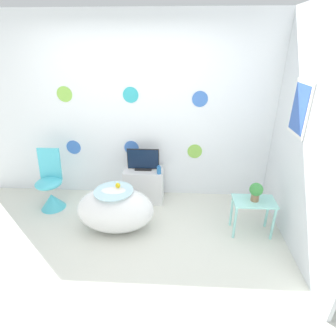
% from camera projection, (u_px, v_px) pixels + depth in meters
% --- Properties ---
extents(ground_plane, '(12.00, 12.00, 0.00)m').
position_uv_depth(ground_plane, '(111.00, 268.00, 2.84)').
color(ground_plane, silver).
extents(wall_back_dotted, '(5.06, 0.05, 2.60)m').
position_uv_depth(wall_back_dotted, '(131.00, 113.00, 3.75)').
color(wall_back_dotted, white).
rests_on(wall_back_dotted, ground_plane).
extents(wall_right, '(0.06, 2.61, 2.60)m').
position_uv_depth(wall_right, '(301.00, 132.00, 2.90)').
color(wall_right, silver).
rests_on(wall_right, ground_plane).
extents(bathtub, '(0.97, 0.58, 0.59)m').
position_uv_depth(bathtub, '(116.00, 210.00, 3.31)').
color(bathtub, white).
rests_on(bathtub, ground_plane).
extents(rubber_duck, '(0.06, 0.07, 0.07)m').
position_uv_depth(rubber_duck, '(118.00, 185.00, 3.20)').
color(rubber_duck, yellow).
rests_on(rubber_duck, bathtub).
extents(chair, '(0.36, 0.37, 0.88)m').
position_uv_depth(chair, '(51.00, 191.00, 3.77)').
color(chair, '#4CC6DB').
rests_on(chair, ground_plane).
extents(tv_cabinet, '(0.57, 0.36, 0.51)m').
position_uv_depth(tv_cabinet, '(144.00, 184.00, 3.98)').
color(tv_cabinet, silver).
rests_on(tv_cabinet, ground_plane).
extents(tv, '(0.46, 0.12, 0.32)m').
position_uv_depth(tv, '(143.00, 160.00, 3.81)').
color(tv, black).
rests_on(tv, tv_cabinet).
extents(vase, '(0.06, 0.06, 0.13)m').
position_uv_depth(vase, '(159.00, 170.00, 3.71)').
color(vase, '#2D72B7').
rests_on(vase, tv_cabinet).
extents(side_table, '(0.51, 0.30, 0.47)m').
position_uv_depth(side_table, '(253.00, 207.00, 3.22)').
color(side_table, '#99E0D8').
rests_on(side_table, ground_plane).
extents(potted_plant_left, '(0.16, 0.16, 0.23)m').
position_uv_depth(potted_plant_left, '(256.00, 191.00, 3.12)').
color(potted_plant_left, '#8C6B4C').
rests_on(potted_plant_left, side_table).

